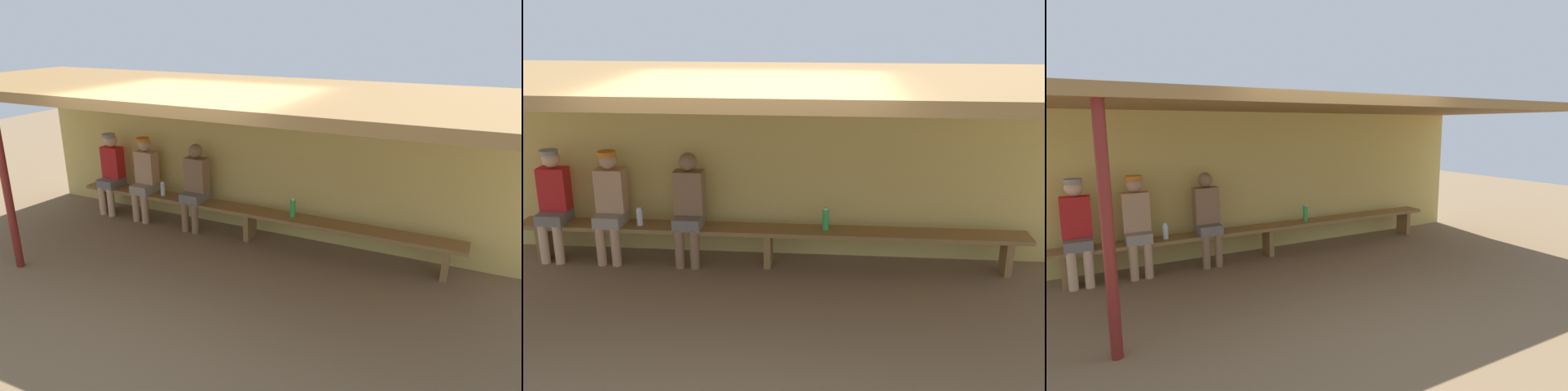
# 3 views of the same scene
# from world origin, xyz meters

# --- Properties ---
(ground_plane) EXTENTS (24.00, 24.00, 0.00)m
(ground_plane) POSITION_xyz_m (0.00, 0.00, 0.00)
(ground_plane) COLOR brown
(back_wall) EXTENTS (8.00, 0.20, 2.20)m
(back_wall) POSITION_xyz_m (0.00, 2.00, 1.10)
(back_wall) COLOR #D8BC60
(back_wall) RESTS_ON ground
(dugout_roof) EXTENTS (8.00, 2.80, 0.12)m
(dugout_roof) POSITION_xyz_m (0.00, 0.70, 2.26)
(dugout_roof) COLOR olive
(dugout_roof) RESTS_ON back_wall
(support_post) EXTENTS (0.10, 0.10, 2.20)m
(support_post) POSITION_xyz_m (-2.34, -0.55, 1.10)
(support_post) COLOR maroon
(support_post) RESTS_ON ground
(bench) EXTENTS (6.00, 0.36, 0.46)m
(bench) POSITION_xyz_m (0.00, 1.55, 0.39)
(bench) COLOR olive
(bench) RESTS_ON ground
(player_rightmost) EXTENTS (0.34, 0.42, 1.34)m
(player_rightmost) POSITION_xyz_m (-1.88, 1.55, 0.75)
(player_rightmost) COLOR gray
(player_rightmost) RESTS_ON ground
(player_in_red) EXTENTS (0.34, 0.42, 1.34)m
(player_in_red) POSITION_xyz_m (-2.58, 1.55, 0.75)
(player_in_red) COLOR slate
(player_in_red) RESTS_ON ground
(player_near_post) EXTENTS (0.34, 0.42, 1.34)m
(player_near_post) POSITION_xyz_m (-0.94, 1.55, 0.73)
(player_near_post) COLOR slate
(player_near_post) RESTS_ON ground
(water_bottle_green) EXTENTS (0.08, 0.08, 0.27)m
(water_bottle_green) POSITION_xyz_m (0.67, 1.57, 0.59)
(water_bottle_green) COLOR green
(water_bottle_green) RESTS_ON bench
(water_bottle_blue) EXTENTS (0.07, 0.07, 0.22)m
(water_bottle_blue) POSITION_xyz_m (-1.53, 1.53, 0.56)
(water_bottle_blue) COLOR silver
(water_bottle_blue) RESTS_ON bench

